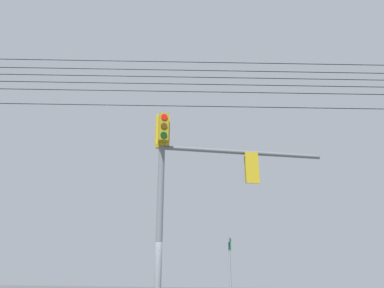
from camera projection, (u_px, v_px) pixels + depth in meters
The scene contains 3 objects.
signal_mast_assembly at pixel (189, 172), 10.96m from camera, with size 2.68×5.34×6.48m.
route_sign_primary at pixel (230, 270), 11.92m from camera, with size 0.38×0.13×2.83m.
overhead_wire_span at pixel (203, 82), 11.90m from camera, with size 6.76×28.58×1.98m.
Camera 1 is at (-9.14, -3.12, 1.75)m, focal length 32.67 mm.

